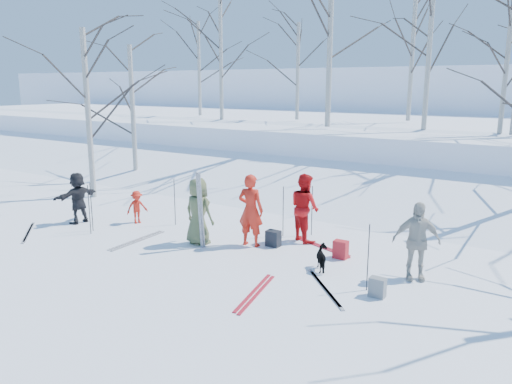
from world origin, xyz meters
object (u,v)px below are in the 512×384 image
Objects in this scene: skier_red_north at (251,210)px; skier_red_seated at (137,207)px; skier_redor_behind at (305,207)px; backpack_grey at (377,287)px; skier_olive_center at (198,211)px; skier_cream_east at (416,241)px; skier_grey_west at (78,198)px; backpack_red at (341,249)px; dog at (323,258)px; backpack_dark at (273,238)px.

skier_red_north reaches higher than skier_red_seated.
skier_redor_behind is 4.59× the size of backpack_grey.
skier_olive_center is 2.69m from skier_redor_behind.
skier_cream_east is 1.10× the size of skier_grey_west.
skier_grey_west is 3.53× the size of backpack_red.
skier_olive_center is at bearing 98.19° from skier_grey_west.
dog is 1.92m from backpack_dark.
skier_redor_behind is 2.73× the size of dog.
skier_grey_west reaches higher than dog.
skier_cream_east is 3.91× the size of backpack_red.
backpack_dark is at bearing 94.17° from skier_redor_behind.
skier_red_north is 1.10× the size of skier_cream_east.
backpack_red reaches higher than backpack_grey.
dog is at bearing -175.99° from skier_olive_center.
skier_cream_east is (4.05, 0.05, -0.08)m from skier_red_north.
skier_red_seated is (-4.78, -1.24, -0.40)m from skier_redor_behind.
dog is at bearing -71.97° from skier_red_seated.
skier_cream_east reaches higher than backpack_dark.
skier_cream_east is at bearing -169.33° from skier_redor_behind.
dog is at bearing 158.83° from skier_redor_behind.
skier_red_seated is 1.72m from skier_grey_west.
skier_olive_center is 4.96m from backpack_grey.
skier_redor_behind is at bearing 134.36° from skier_cream_east.
skier_red_seated is (-2.72, 0.49, -0.37)m from skier_olive_center.
skier_redor_behind is at bearing 64.82° from backpack_dark.
dog is 1.68× the size of backpack_grey.
skier_cream_east is at bearing 159.35° from dog.
skier_cream_east is (7.92, 0.18, 0.34)m from skier_red_seated.
backpack_red is (7.56, 1.41, -0.53)m from skier_grey_west.
skier_olive_center reaches higher than backpack_grey.
skier_olive_center is at bearing -152.33° from backpack_dark.
backpack_red reaches higher than backpack_dark.
skier_red_seated is at bearing -6.64° from skier_red_north.
skier_red_seated is 7.93m from skier_cream_east.
skier_red_seated is at bearing 171.84° from backpack_grey.
skier_red_north is 2.39m from backpack_red.
skier_olive_center reaches higher than dog.
skier_grey_west is at bearing 144.09° from skier_red_seated.
skier_red_north is 4.52× the size of backpack_dark.
skier_olive_center is 4.43× the size of backpack_grey.
skier_olive_center is 1.77× the size of skier_red_seated.
skier_redor_behind is at bearing -89.09° from dog.
backpack_red is at bearing -63.59° from skier_red_seated.
skier_grey_west is 5.98m from backpack_dark.
skier_olive_center is 0.93× the size of skier_red_north.
backpack_grey is 3.54m from backpack_dark.
backpack_dark is at bearing 155.42° from backpack_grey.
skier_cream_east is at bearing 75.98° from backpack_grey.
skier_cream_east is 4.32× the size of backpack_grey.
backpack_red is (2.26, 0.37, -0.69)m from skier_red_north.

